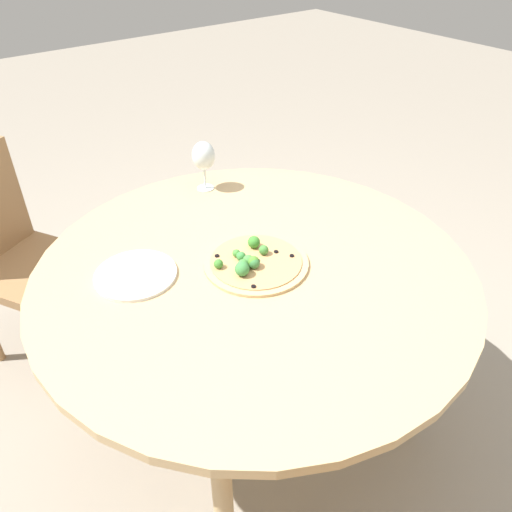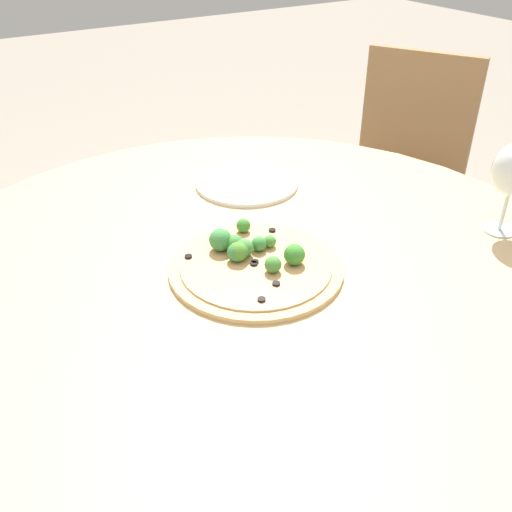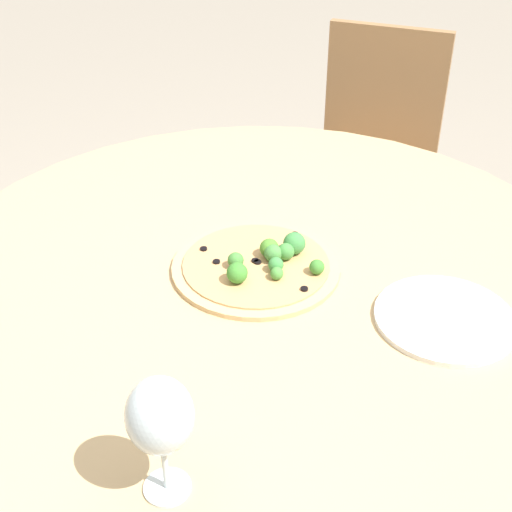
# 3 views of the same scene
# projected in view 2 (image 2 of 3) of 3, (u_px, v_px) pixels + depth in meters

# --- Properties ---
(ground_plane) EXTENTS (12.00, 12.00, 0.00)m
(ground_plane) POSITION_uv_depth(u_px,v_px,m) (252.00, 504.00, 1.46)
(ground_plane) COLOR gray
(dining_table) EXTENTS (1.34, 1.34, 0.73)m
(dining_table) POSITION_uv_depth(u_px,v_px,m) (250.00, 291.00, 1.09)
(dining_table) COLOR tan
(dining_table) RESTS_ON ground_plane
(chair) EXTENTS (0.54, 0.54, 0.89)m
(chair) POSITION_uv_depth(u_px,v_px,m) (399.00, 181.00, 1.96)
(chair) COLOR #997047
(chair) RESTS_ON ground_plane
(pizza) EXTENTS (0.32, 0.32, 0.06)m
(pizza) POSITION_uv_depth(u_px,v_px,m) (254.00, 262.00, 1.05)
(pizza) COLOR tan
(pizza) RESTS_ON dining_table
(plate_near) EXTENTS (0.24, 0.24, 0.01)m
(plate_near) POSITION_uv_depth(u_px,v_px,m) (247.00, 183.00, 1.36)
(plate_near) COLOR silver
(plate_near) RESTS_ON dining_table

